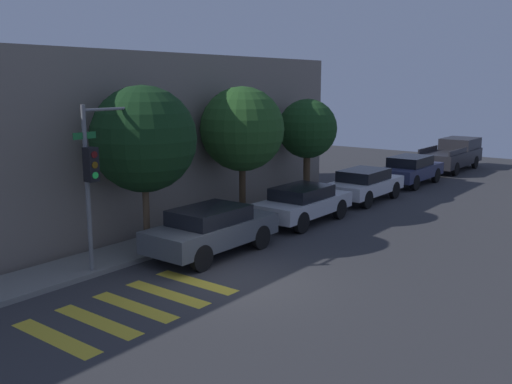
# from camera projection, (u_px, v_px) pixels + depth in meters

# --- Properties ---
(ground_plane) EXTENTS (60.00, 60.00, 0.00)m
(ground_plane) POSITION_uv_depth(u_px,v_px,m) (237.00, 281.00, 15.01)
(ground_plane) COLOR #333335
(sidewalk) EXTENTS (26.00, 1.80, 0.14)m
(sidewalk) POSITION_uv_depth(u_px,v_px,m) (133.00, 251.00, 17.45)
(sidewalk) COLOR slate
(sidewalk) RESTS_ON ground
(building_row) EXTENTS (26.00, 6.00, 6.16)m
(building_row) POSITION_uv_depth(u_px,v_px,m) (46.00, 144.00, 19.44)
(building_row) COLOR slate
(building_row) RESTS_ON ground
(crosswalk) EXTENTS (4.63, 2.60, 0.00)m
(crosswalk) POSITION_uv_depth(u_px,v_px,m) (134.00, 307.00, 13.30)
(crosswalk) COLOR gold
(crosswalk) RESTS_ON ground
(traffic_light_pole) EXTENTS (2.38, 0.56, 4.59)m
(traffic_light_pole) POSITION_uv_depth(u_px,v_px,m) (102.00, 157.00, 15.22)
(traffic_light_pole) COLOR slate
(traffic_light_pole) RESTS_ON ground
(sedan_near_corner) EXTENTS (4.39, 1.83, 1.48)m
(sedan_near_corner) POSITION_uv_depth(u_px,v_px,m) (212.00, 229.00, 17.18)
(sedan_near_corner) COLOR #4C5156
(sedan_near_corner) RESTS_ON ground
(sedan_middle) EXTENTS (4.32, 1.79, 1.38)m
(sedan_middle) POSITION_uv_depth(u_px,v_px,m) (303.00, 203.00, 21.13)
(sedan_middle) COLOR #B7BABF
(sedan_middle) RESTS_ON ground
(sedan_far_end) EXTENTS (4.36, 1.82, 1.40)m
(sedan_far_end) POSITION_uv_depth(u_px,v_px,m) (364.00, 184.00, 24.98)
(sedan_far_end) COLOR silver
(sedan_far_end) RESTS_ON ground
(sedan_tail_of_row) EXTENTS (4.52, 1.83, 1.46)m
(sedan_tail_of_row) POSITION_uv_depth(u_px,v_px,m) (411.00, 169.00, 28.95)
(sedan_tail_of_row) COLOR #2D3351
(sedan_tail_of_row) RESTS_ON ground
(pickup_truck) EXTENTS (5.67, 2.01, 1.80)m
(pickup_truck) POSITION_uv_depth(u_px,v_px,m) (453.00, 154.00, 33.83)
(pickup_truck) COLOR black
(pickup_truck) RESTS_ON ground
(tree_near_corner) EXTENTS (3.21, 3.21, 5.08)m
(tree_near_corner) POSITION_uv_depth(u_px,v_px,m) (144.00, 139.00, 17.07)
(tree_near_corner) COLOR brown
(tree_near_corner) RESTS_ON ground
(tree_midblock) EXTENTS (3.08, 3.08, 5.02)m
(tree_midblock) POSITION_uv_depth(u_px,v_px,m) (242.00, 129.00, 20.75)
(tree_midblock) COLOR #42301E
(tree_midblock) RESTS_ON ground
(tree_far_end) EXTENTS (2.52, 2.52, 4.46)m
(tree_far_end) POSITION_uv_depth(u_px,v_px,m) (307.00, 129.00, 24.25)
(tree_far_end) COLOR #4C3823
(tree_far_end) RESTS_ON ground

